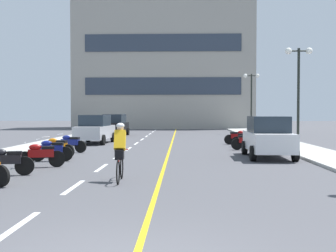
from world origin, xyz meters
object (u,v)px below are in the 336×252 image
object	(u,v)px
parked_car_mid	(95,129)
motorcycle_9	(247,139)
motorcycle_4	(41,155)
motorcycle_6	(57,147)
street_lamp_mid	(299,75)
motorcycle_7	(70,143)
street_lamp_far	(251,90)
cyclist_rider	(120,151)
motorcycle_8	(247,141)
motorcycle_3	(6,161)
motorcycle_10	(238,137)
motorcycle_5	(51,150)
parked_car_far	(115,125)
parked_car_near	(268,137)

from	to	relation	value
parked_car_mid	motorcycle_9	size ratio (longest dim) A/B	2.53
motorcycle_4	motorcycle_6	bearing A→B (deg)	96.91
parked_car_mid	motorcycle_9	distance (m)	9.60
street_lamp_mid	motorcycle_7	distance (m)	12.52
street_lamp_far	cyclist_rider	xyz separation A→B (m)	(-8.13, -27.02, -3.13)
motorcycle_6	motorcycle_8	size ratio (longest dim) A/B	0.98
motorcycle_3	motorcycle_10	distance (m)	16.20
motorcycle_8	motorcycle_6	bearing A→B (deg)	-155.20
street_lamp_far	motorcycle_5	distance (m)	25.23
motorcycle_4	motorcycle_6	size ratio (longest dim) A/B	0.99
street_lamp_mid	motorcycle_7	world-z (taller)	street_lamp_mid
motorcycle_3	cyclist_rider	xyz separation A→B (m)	(3.74, -0.95, 0.41)
street_lamp_far	parked_car_far	xyz separation A→B (m)	(-11.94, -3.59, -3.10)
motorcycle_8	cyclist_rider	size ratio (longest dim) A/B	0.96
street_lamp_mid	street_lamp_far	bearing A→B (deg)	89.74
motorcycle_7	motorcycle_6	bearing A→B (deg)	-89.26
parked_car_far	street_lamp_mid	bearing A→B (deg)	-46.35
motorcycle_10	parked_car_near	bearing A→B (deg)	-87.87
parked_car_near	parked_car_mid	distance (m)	12.49
motorcycle_6	motorcycle_10	distance (m)	12.07
street_lamp_far	cyclist_rider	distance (m)	28.39
motorcycle_8	parked_car_far	bearing A→B (deg)	125.09
motorcycle_9	cyclist_rider	distance (m)	13.60
motorcycle_6	motorcycle_9	distance (m)	11.05
street_lamp_mid	parked_car_near	distance (m)	5.90
parked_car_mid	motorcycle_10	distance (m)	9.05
motorcycle_6	motorcycle_8	xyz separation A→B (m)	(8.98, 4.15, 0.00)
motorcycle_10	motorcycle_8	bearing A→B (deg)	-90.32
street_lamp_far	motorcycle_10	bearing A→B (deg)	-102.68
parked_car_mid	motorcycle_6	bearing A→B (deg)	-89.86
motorcycle_6	motorcycle_7	distance (m)	2.40
parked_car_mid	motorcycle_9	world-z (taller)	parked_car_mid
parked_car_near	motorcycle_6	size ratio (longest dim) A/B	2.54
parked_car_near	motorcycle_5	distance (m)	9.26
cyclist_rider	motorcycle_5	bearing A→B (deg)	125.51
motorcycle_6	motorcycle_10	bearing A→B (deg)	41.76
parked_car_far	motorcycle_10	bearing A→B (deg)	-44.77
motorcycle_5	motorcycle_9	size ratio (longest dim) A/B	1.00
motorcycle_5	parked_car_mid	bearing A→B (deg)	91.31
street_lamp_far	motorcycle_9	distance (m)	15.25
motorcycle_4	motorcycle_7	distance (m)	5.80
street_lamp_far	motorcycle_6	world-z (taller)	street_lamp_far
street_lamp_mid	motorcycle_3	world-z (taller)	street_lamp_mid
parked_car_near	motorcycle_8	size ratio (longest dim) A/B	2.49
motorcycle_9	cyclist_rider	bearing A→B (deg)	-113.97
motorcycle_8	street_lamp_mid	bearing A→B (deg)	9.73
motorcycle_6	motorcycle_4	bearing A→B (deg)	-83.09
street_lamp_far	parked_car_mid	xyz separation A→B (m)	(-11.87, -12.08, -3.10)
motorcycle_4	motorcycle_5	bearing A→B (deg)	95.94
motorcycle_7	cyclist_rider	xyz separation A→B (m)	(3.75, -8.76, 0.41)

